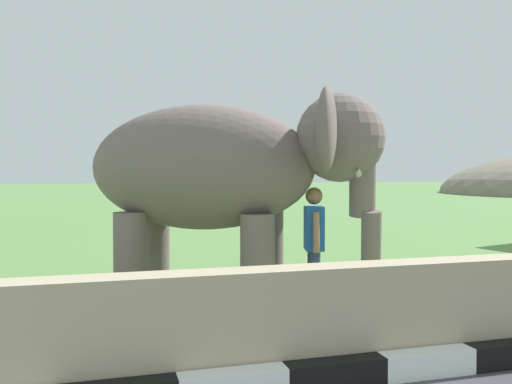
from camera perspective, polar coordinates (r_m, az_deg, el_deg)
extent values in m
cube|color=black|center=(4.92, 8.35, -18.48)|extent=(0.90, 0.20, 0.24)
cube|color=white|center=(5.33, 17.59, -16.90)|extent=(0.90, 0.20, 0.24)
cube|color=black|center=(5.86, 25.21, -15.26)|extent=(0.90, 0.20, 0.24)
cube|color=tan|center=(4.69, -13.23, -14.63)|extent=(28.00, 0.36, 1.00)
cylinder|color=#70605D|center=(7.76, 1.27, -6.74)|extent=(0.44, 0.44, 1.33)
cylinder|color=#70605D|center=(6.88, 0.16, -7.86)|extent=(0.44, 0.44, 1.33)
cylinder|color=#70605D|center=(8.18, -10.66, -6.33)|extent=(0.44, 0.44, 1.33)
cylinder|color=#70605D|center=(7.36, -13.12, -7.27)|extent=(0.44, 0.44, 1.33)
ellipsoid|color=#70605D|center=(7.41, -5.76, 2.61)|extent=(3.49, 2.79, 1.70)
sphere|color=#70605D|center=(7.16, 8.88, 5.69)|extent=(1.16, 1.16, 1.16)
ellipsoid|color=#D84C8C|center=(7.17, 11.22, 6.87)|extent=(0.60, 0.73, 0.44)
ellipsoid|color=#70605D|center=(7.94, 7.92, 5.68)|extent=(0.61, 0.91, 1.00)
ellipsoid|color=#70605D|center=(6.39, 7.47, 6.60)|extent=(0.61, 0.91, 1.00)
cylinder|color=#70605D|center=(7.14, 11.19, 1.27)|extent=(0.52, 0.58, 0.99)
cylinder|color=#70605D|center=(7.20, 12.07, -5.12)|extent=(0.39, 0.45, 0.83)
cone|color=beige|center=(7.42, 10.69, 2.06)|extent=(0.37, 0.57, 0.22)
cone|color=beige|center=(6.86, 10.76, 2.08)|extent=(0.37, 0.57, 0.22)
cylinder|color=navy|center=(7.46, 6.03, -9.09)|extent=(0.15, 0.15, 0.82)
cylinder|color=navy|center=(7.27, 6.21, -9.39)|extent=(0.15, 0.15, 0.82)
cube|color=#1E59B2|center=(7.26, 6.14, -3.81)|extent=(0.34, 0.45, 0.58)
cylinder|color=#9E7251|center=(7.52, 5.91, -3.83)|extent=(0.12, 0.13, 0.52)
cylinder|color=#9E7251|center=(7.01, 6.39, -4.25)|extent=(0.12, 0.16, 0.53)
sphere|color=#9E7251|center=(7.23, 6.15, -0.42)|extent=(0.23, 0.23, 0.23)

